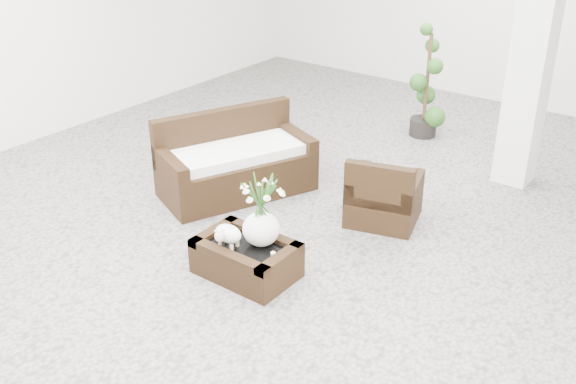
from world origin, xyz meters
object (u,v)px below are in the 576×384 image
Objects in this scene: loveseat at (236,156)px; topiary at (427,82)px; armchair at (385,188)px; coffee_table at (246,260)px.

topiary is at bearing 6.40° from loveseat.
topiary reaches higher than loveseat.
topiary is (-0.79, 2.47, 0.39)m from armchair.
topiary is (-0.31, 4.16, 0.61)m from coffee_table.
topiary is (0.88, 2.91, 0.31)m from loveseat.
coffee_table is 1.75m from loveseat.
armchair reaches higher than coffee_table.
armchair is 1.73m from loveseat.
armchair is at bearing -72.26° from topiary.
armchair is at bearing 74.06° from coffee_table.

